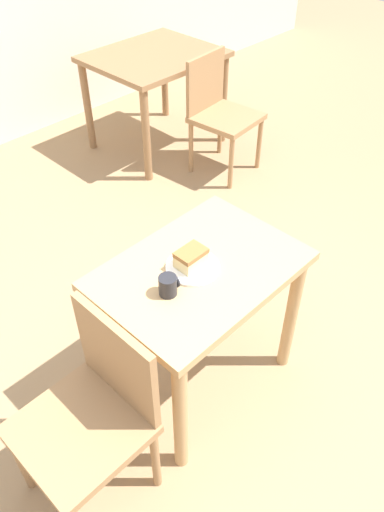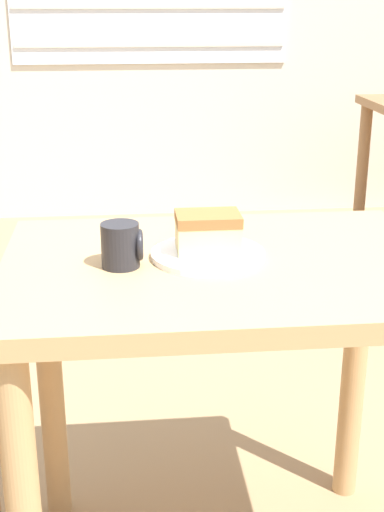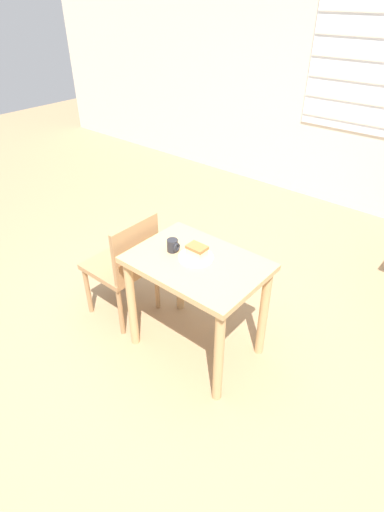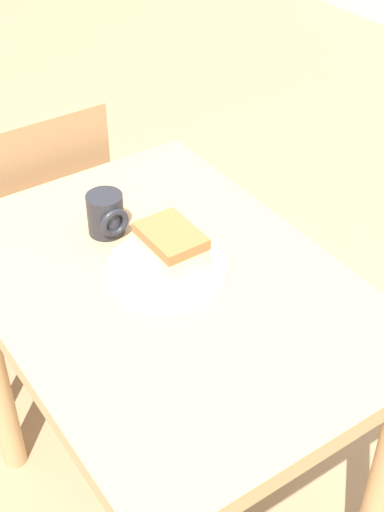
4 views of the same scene
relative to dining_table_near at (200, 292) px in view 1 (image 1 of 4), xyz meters
name	(u,v)px [view 1 (image 1 of 4)]	position (x,y,z in m)	size (l,w,h in m)	color
ground_plane	(200,411)	(-0.14, -0.14, -0.61)	(14.00, 14.00, 0.00)	#997A56
dining_table_near	(200,292)	(0.00, 0.00, 0.00)	(0.85, 0.60, 0.76)	tan
dining_table_far	(155,69)	(1.49, 1.90, 0.04)	(0.96, 0.81, 0.77)	olive
chair_near_window	(93,412)	(-0.63, -0.06, -0.13)	(0.44, 0.44, 0.87)	#9E754C
chair_far_corner	(219,110)	(1.57, 1.28, -0.13)	(0.48, 0.48, 0.87)	#9E754C
plate	(193,267)	(-0.03, 0.02, 0.15)	(0.22, 0.22, 0.01)	white
cake_slice	(191,258)	(-0.02, 0.03, 0.20)	(0.12, 0.09, 0.07)	#E5CC89
coffee_mug	(168,285)	(-0.19, -0.01, 0.19)	(0.08, 0.07, 0.08)	#232328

